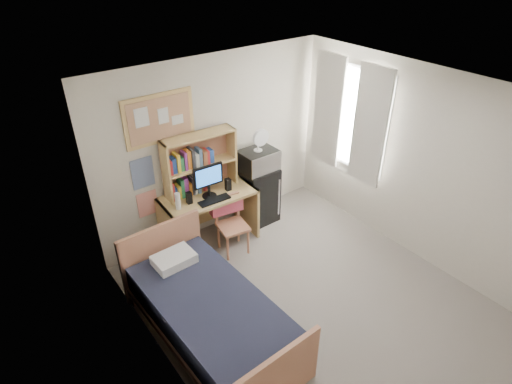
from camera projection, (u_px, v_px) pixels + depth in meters
floor at (311, 301)px, 5.30m from camera, size 3.60×4.20×0.02m
ceiling at (330, 98)px, 3.93m from camera, size 3.60×4.20×0.02m
wall_back at (214, 147)px, 6.04m from camera, size 3.60×0.04×2.60m
wall_left at (168, 285)px, 3.69m from camera, size 0.04×4.20×2.60m
wall_right at (419, 167)px, 5.54m from camera, size 0.04×4.20×2.60m
window_unit at (349, 118)px, 6.17m from camera, size 0.10×1.40×1.70m
curtain_left at (370, 127)px, 5.88m from camera, size 0.04×0.55×1.70m
curtain_right at (328, 110)px, 6.43m from camera, size 0.04×0.55×1.70m
bulletin_board at (159, 119)px, 5.30m from camera, size 0.94×0.03×0.64m
poster_wave at (143, 173)px, 5.49m from camera, size 0.30×0.01×0.42m
poster_japan at (147, 204)px, 5.74m from camera, size 0.28×0.01×0.36m
desk at (209, 219)px, 6.08m from camera, size 1.34×0.72×0.82m
desk_chair at (233, 226)px, 5.91m from camera, size 0.48×0.48×0.85m
mini_fridge at (257, 194)px, 6.58m from camera, size 0.53×0.53×0.89m
bed at (211, 318)px, 4.68m from camera, size 1.10×2.12×0.57m
hutch at (200, 163)px, 5.76m from camera, size 1.03×0.31×0.84m
monitor at (208, 182)px, 5.71m from camera, size 0.43×0.05×0.45m
keyboard at (214, 200)px, 5.72m from camera, size 0.45×0.16×0.02m
speaker_left at (189, 198)px, 5.64m from camera, size 0.07×0.07×0.16m
speaker_right at (228, 184)px, 5.93m from camera, size 0.08×0.08×0.18m
water_bottle at (178, 201)px, 5.51m from camera, size 0.07×0.07×0.23m
hoodie at (226, 205)px, 5.94m from camera, size 0.48×0.21×0.22m
microwave at (258, 160)px, 6.25m from camera, size 0.53×0.40×0.31m
desk_fan at (258, 141)px, 6.09m from camera, size 0.25×0.25×0.32m
pillow at (174, 259)px, 5.00m from camera, size 0.48×0.34×0.11m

